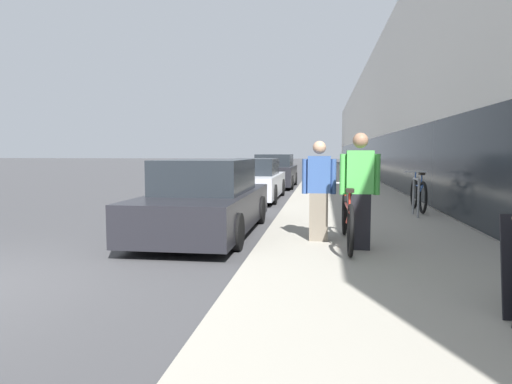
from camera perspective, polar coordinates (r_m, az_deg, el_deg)
sidewalk_slab at (r=25.42m, az=10.25°, el=1.56°), size 3.75×70.00×0.14m
storefront_facade at (r=34.33m, az=21.61°, el=8.22°), size 10.01×70.00×7.41m
tandem_bicycle at (r=7.12m, az=11.32°, el=-3.41°), size 0.52×2.40×0.91m
person_rider at (r=6.79m, az=12.81°, el=0.11°), size 0.58×0.23×1.70m
person_bystander at (r=7.35m, az=7.87°, el=0.16°), size 0.54×0.21×1.60m
bike_rack_hoop at (r=10.71m, az=19.37°, el=-0.13°), size 0.05×0.60×0.84m
cruiser_bike_nearest at (r=11.67m, az=19.64°, el=-0.31°), size 0.52×1.74×0.95m
parked_sedan_curbside at (r=8.71m, az=-6.18°, el=-1.03°), size 1.84×4.66×1.42m
vintage_roadster_curbside at (r=15.03m, az=-0.21°, el=1.44°), size 1.75×4.64×1.35m
parked_sedan_far at (r=20.43m, az=2.35°, el=2.52°), size 1.85×4.48×1.46m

